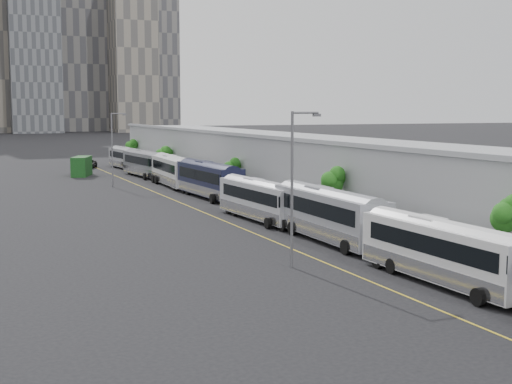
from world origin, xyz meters
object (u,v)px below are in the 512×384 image
bus_5 (209,183)px  bus_6 (173,173)px  bus_3 (329,219)px  bus_7 (145,166)px  street_lamp_near (295,179)px  bus_4 (260,203)px  suv (87,164)px  bus_8 (126,160)px  street_lamp_far (113,145)px  shipping_container (82,166)px  bus_2 (443,257)px

bus_5 → bus_6: 13.26m
bus_3 → bus_7: size_ratio=1.04×
bus_6 → bus_7: size_ratio=1.03×
bus_5 → street_lamp_near: 36.42m
bus_4 → suv: size_ratio=2.38×
bus_6 → bus_8: bearing=91.7°
bus_8 → street_lamp_far: street_lamp_far is taller
bus_3 → street_lamp_near: street_lamp_near is taller
bus_5 → street_lamp_far: street_lamp_far is taller
shipping_container → street_lamp_far: bearing=-65.0°
bus_2 → street_lamp_near: bearing=127.5°
bus_8 → street_lamp_near: 77.85m
bus_4 → bus_5: (1.14, 17.25, 0.16)m
shipping_container → bus_2: bearing=-63.4°
bus_3 → suv: (-5.46, 74.22, -0.96)m
bus_8 → street_lamp_far: (-7.58, -26.71, 3.93)m
bus_5 → shipping_container: bearing=102.9°
bus_3 → bus_7: 55.64m
bus_8 → street_lamp_far: 28.04m
bus_5 → street_lamp_far: size_ratio=1.47×
bus_4 → bus_6: size_ratio=0.93×
street_lamp_near → suv: 81.38m
bus_5 → street_lamp_far: bearing=113.9°
bus_8 → bus_4: bearing=-95.7°
bus_7 → street_lamp_near: bearing=-100.6°
bus_5 → bus_2: bearing=-93.7°
street_lamp_near → shipping_container: size_ratio=1.77×
bus_2 → bus_3: bearing=86.6°
bus_3 → bus_5: (0.37, 28.58, 0.00)m
bus_3 → shipping_container: 61.21m
bus_4 → bus_8: size_ratio=1.02×
street_lamp_near → bus_4: bearing=73.2°
shipping_container → bus_5: bearing=-54.0°
bus_6 → suv: 32.87m
bus_2 → bus_8: (0.78, 84.69, -0.05)m
bus_4 → bus_7: 44.31m
bus_2 → shipping_container: bearing=94.4°
bus_7 → shipping_container: bearing=144.5°
shipping_container → bus_7: bearing=-10.1°
bus_4 → bus_7: (0.66, 44.31, 0.07)m
bus_5 → bus_8: bus_5 is taller
bus_5 → street_lamp_far: (-7.56, 15.16, 3.73)m
bus_4 → bus_5: 17.29m
bus_2 → street_lamp_near: 10.19m
bus_7 → suv: bearing=101.1°
bus_7 → street_lamp_near: (-6.21, -62.64, 4.01)m
bus_8 → suv: bearing=142.6°
bus_4 → street_lamp_near: 19.58m
bus_2 → suv: size_ratio=2.40×
bus_5 → suv: (-5.83, 45.64, -0.97)m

